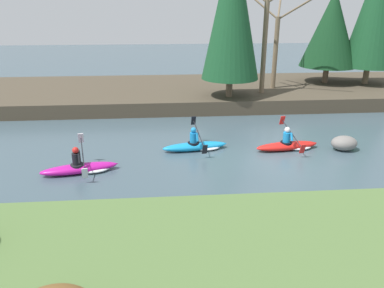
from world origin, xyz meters
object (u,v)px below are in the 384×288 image
Objects in this scene: kayaker_lead at (289,145)px; boulder_midstream at (344,143)px; kayaker_middle at (197,145)px; kayaker_trailing at (82,167)px.

kayaker_lead reaches higher than boulder_midstream.
kayaker_lead is 3.87m from kayaker_middle.
kayaker_trailing is 10.57m from boulder_midstream.
kayaker_lead is 2.27m from boulder_midstream.
boulder_midstream is at bearing -5.36° from kayaker_trailing.
kayaker_middle is 6.13m from boulder_midstream.
kayaker_trailing reaches higher than boulder_midstream.
kayaker_trailing is at bearing -177.45° from kayaker_lead.
kayaker_trailing is (-8.23, -1.61, 0.00)m from kayaker_lead.
kayaker_lead is 2.61× the size of boulder_midstream.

